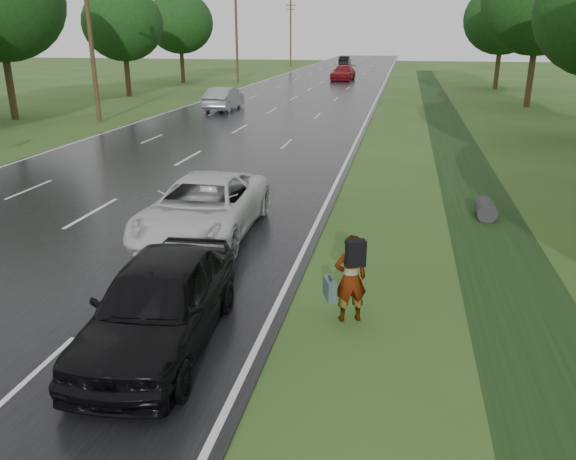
{
  "coord_description": "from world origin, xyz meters",
  "views": [
    {
      "loc": [
        8.95,
        -6.53,
        5.13
      ],
      "look_at": [
        6.79,
        4.13,
        1.3
      ],
      "focal_mm": 35.0,
      "sensor_mm": 36.0,
      "label": 1
    }
  ],
  "objects_px": {
    "white_pickup": "(204,208)",
    "silver_sedan": "(224,99)",
    "dark_sedan": "(159,302)",
    "pedestrian": "(350,277)"
  },
  "relations": [
    {
      "from": "pedestrian",
      "to": "white_pickup",
      "type": "height_order",
      "value": "pedestrian"
    },
    {
      "from": "dark_sedan",
      "to": "pedestrian",
      "type": "bearing_deg",
      "value": 23.16
    },
    {
      "from": "white_pickup",
      "to": "silver_sedan",
      "type": "distance_m",
      "value": 25.92
    },
    {
      "from": "pedestrian",
      "to": "silver_sedan",
      "type": "bearing_deg",
      "value": -89.45
    },
    {
      "from": "silver_sedan",
      "to": "pedestrian",
      "type": "bearing_deg",
      "value": 111.75
    },
    {
      "from": "white_pickup",
      "to": "silver_sedan",
      "type": "relative_size",
      "value": 1.18
    },
    {
      "from": "white_pickup",
      "to": "silver_sedan",
      "type": "bearing_deg",
      "value": 105.07
    },
    {
      "from": "pedestrian",
      "to": "silver_sedan",
      "type": "relative_size",
      "value": 0.36
    },
    {
      "from": "white_pickup",
      "to": "silver_sedan",
      "type": "height_order",
      "value": "silver_sedan"
    },
    {
      "from": "pedestrian",
      "to": "dark_sedan",
      "type": "height_order",
      "value": "pedestrian"
    }
  ]
}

